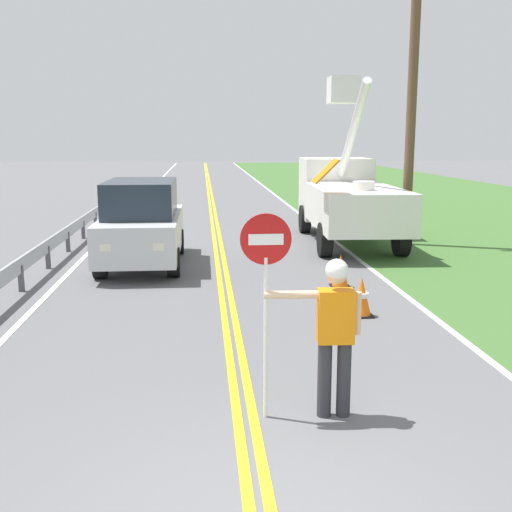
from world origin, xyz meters
TOP-DOWN VIEW (x-y plane):
  - grass_verge_right at (11.60, 20.00)m, footprint 16.00×110.00m
  - centerline_yellow_left at (-0.09, 20.00)m, footprint 0.11×110.00m
  - centerline_yellow_right at (0.09, 20.00)m, footprint 0.11×110.00m
  - edge_line_right at (3.60, 20.00)m, footprint 0.12×110.00m
  - edge_line_left at (-3.60, 20.00)m, footprint 0.12×110.00m
  - flagger_worker at (1.00, 2.10)m, footprint 1.09×0.26m
  - stop_sign_paddle at (0.23, 2.13)m, footprint 0.56×0.04m
  - utility_bucket_truck at (3.92, 14.10)m, footprint 2.90×6.89m
  - oncoming_suv_nearest at (-1.94, 10.90)m, footprint 1.93×4.61m
  - utility_pole_near at (5.58, 13.33)m, footprint 1.80×0.28m
  - traffic_cone_lead at (2.34, 6.02)m, footprint 0.40×0.40m
  - traffic_cone_mid at (2.45, 8.19)m, footprint 0.40×0.40m
  - guardrail_left_shoulder at (-4.20, 14.09)m, footprint 0.10×32.00m

SIDE VIEW (x-z plane):
  - grass_verge_right at x=11.60m, z-range 0.00..0.01m
  - centerline_yellow_left at x=-0.09m, z-range 0.00..0.01m
  - centerline_yellow_right at x=0.09m, z-range 0.00..0.01m
  - edge_line_right at x=3.60m, z-range 0.00..0.01m
  - edge_line_left at x=-3.60m, z-range 0.00..0.01m
  - traffic_cone_lead at x=2.34m, z-range -0.01..0.69m
  - traffic_cone_mid at x=2.45m, z-range -0.01..0.69m
  - guardrail_left_shoulder at x=-4.20m, z-range 0.16..0.87m
  - flagger_worker at x=1.00m, z-range 0.13..1.96m
  - oncoming_suv_nearest at x=-1.94m, z-range 0.01..2.11m
  - utility_bucket_truck at x=3.92m, z-range -1.09..3.89m
  - stop_sign_paddle at x=0.23m, z-range 0.54..2.87m
  - utility_pole_near at x=5.58m, z-range 0.18..8.73m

